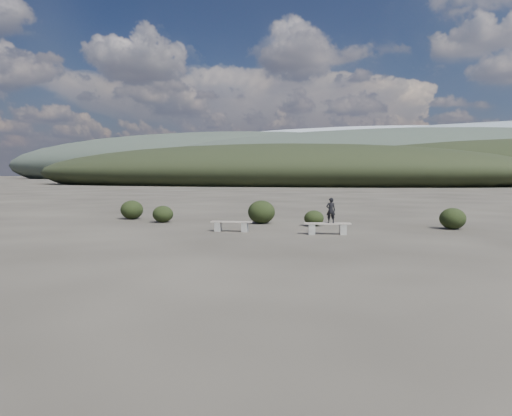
% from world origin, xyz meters
% --- Properties ---
extents(ground, '(1200.00, 1200.00, 0.00)m').
position_xyz_m(ground, '(0.00, 0.00, 0.00)').
color(ground, '#2C2822').
rests_on(ground, ground).
extents(bench_left, '(1.65, 0.53, 0.40)m').
position_xyz_m(bench_left, '(-1.28, 5.64, 0.25)').
color(bench_left, gray).
rests_on(bench_left, ground).
extents(bench_right, '(1.78, 0.76, 0.44)m').
position_xyz_m(bench_right, '(2.47, 5.80, 0.26)').
color(bench_right, gray).
rests_on(bench_right, ground).
extents(seated_person, '(0.40, 0.32, 0.95)m').
position_xyz_m(seated_person, '(2.59, 5.83, 0.91)').
color(seated_person, black).
rests_on(seated_person, bench_right).
extents(shrub_a, '(0.96, 0.96, 0.78)m').
position_xyz_m(shrub_a, '(-5.63, 8.22, 0.39)').
color(shrub_a, black).
rests_on(shrub_a, ground).
extents(shrub_b, '(1.24, 1.24, 1.06)m').
position_xyz_m(shrub_b, '(-1.08, 9.08, 0.53)').
color(shrub_b, black).
rests_on(shrub_b, ground).
extents(shrub_c, '(0.86, 0.86, 0.68)m').
position_xyz_m(shrub_c, '(1.42, 8.68, 0.34)').
color(shrub_c, black).
rests_on(shrub_c, ground).
extents(shrub_e, '(1.05, 1.05, 0.88)m').
position_xyz_m(shrub_e, '(7.09, 9.14, 0.44)').
color(shrub_e, black).
rests_on(shrub_e, ground).
extents(shrub_f, '(1.12, 1.12, 0.94)m').
position_xyz_m(shrub_f, '(-7.95, 9.34, 0.47)').
color(shrub_f, black).
rests_on(shrub_f, ground).
extents(mountain_ridges, '(500.00, 400.00, 56.00)m').
position_xyz_m(mountain_ridges, '(-7.48, 339.06, 10.84)').
color(mountain_ridges, black).
rests_on(mountain_ridges, ground).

